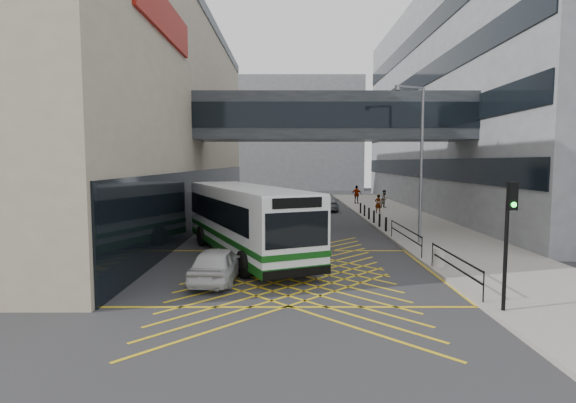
{
  "coord_description": "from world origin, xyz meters",
  "views": [
    {
      "loc": [
        -0.02,
        -18.31,
        4.58
      ],
      "look_at": [
        0.0,
        4.0,
        2.6
      ],
      "focal_mm": 28.0,
      "sensor_mm": 36.0,
      "label": 1
    }
  ],
  "objects_px": {
    "street_lamp": "(419,155)",
    "pedestrian_c": "(357,195)",
    "car_silver": "(327,203)",
    "pedestrian_b": "(385,199)",
    "bus": "(245,219)",
    "traffic_light": "(509,228)",
    "car_white": "(217,264)",
    "car_dark": "(261,223)",
    "litter_bin": "(438,257)",
    "pedestrian_a": "(378,204)"
  },
  "relations": [
    {
      "from": "car_silver",
      "to": "litter_bin",
      "type": "relative_size",
      "value": 5.39
    },
    {
      "from": "bus",
      "to": "street_lamp",
      "type": "relative_size",
      "value": 1.45
    },
    {
      "from": "litter_bin",
      "to": "car_dark",
      "type": "bearing_deg",
      "value": 131.21
    },
    {
      "from": "bus",
      "to": "car_silver",
      "type": "relative_size",
      "value": 2.8
    },
    {
      "from": "bus",
      "to": "street_lamp",
      "type": "bearing_deg",
      "value": -7.31
    },
    {
      "from": "litter_bin",
      "to": "pedestrian_c",
      "type": "height_order",
      "value": "pedestrian_c"
    },
    {
      "from": "bus",
      "to": "pedestrian_a",
      "type": "xyz_separation_m",
      "value": [
        9.92,
        16.92,
        -0.86
      ]
    },
    {
      "from": "car_white",
      "to": "car_silver",
      "type": "distance_m",
      "value": 25.87
    },
    {
      "from": "litter_bin",
      "to": "pedestrian_c",
      "type": "distance_m",
      "value": 28.72
    },
    {
      "from": "car_dark",
      "to": "pedestrian_a",
      "type": "relative_size",
      "value": 3.14
    },
    {
      "from": "car_white",
      "to": "street_lamp",
      "type": "height_order",
      "value": "street_lamp"
    },
    {
      "from": "litter_bin",
      "to": "car_white",
      "type": "bearing_deg",
      "value": -169.33
    },
    {
      "from": "litter_bin",
      "to": "pedestrian_b",
      "type": "distance_m",
      "value": 24.73
    },
    {
      "from": "car_silver",
      "to": "pedestrian_a",
      "type": "bearing_deg",
      "value": 138.5
    },
    {
      "from": "pedestrian_b",
      "to": "litter_bin",
      "type": "bearing_deg",
      "value": -131.08
    },
    {
      "from": "pedestrian_c",
      "to": "car_dark",
      "type": "bearing_deg",
      "value": 86.21
    },
    {
      "from": "car_white",
      "to": "bus",
      "type": "bearing_deg",
      "value": -93.24
    },
    {
      "from": "car_silver",
      "to": "pedestrian_c",
      "type": "distance_m",
      "value": 6.45
    },
    {
      "from": "litter_bin",
      "to": "bus",
      "type": "bearing_deg",
      "value": 160.11
    },
    {
      "from": "pedestrian_a",
      "to": "pedestrian_b",
      "type": "xyz_separation_m",
      "value": [
        1.54,
        4.56,
        0.04
      ]
    },
    {
      "from": "car_silver",
      "to": "pedestrian_b",
      "type": "relative_size",
      "value": 2.58
    },
    {
      "from": "car_silver",
      "to": "car_white",
      "type": "bearing_deg",
      "value": 73.64
    },
    {
      "from": "car_dark",
      "to": "car_white",
      "type": "bearing_deg",
      "value": 81.35
    },
    {
      "from": "bus",
      "to": "car_silver",
      "type": "bearing_deg",
      "value": 50.38
    },
    {
      "from": "pedestrian_a",
      "to": "car_white",
      "type": "bearing_deg",
      "value": 55.66
    },
    {
      "from": "car_white",
      "to": "litter_bin",
      "type": "bearing_deg",
      "value": -165.37
    },
    {
      "from": "street_lamp",
      "to": "pedestrian_c",
      "type": "height_order",
      "value": "street_lamp"
    },
    {
      "from": "car_dark",
      "to": "pedestrian_a",
      "type": "distance_m",
      "value": 14.39
    },
    {
      "from": "pedestrian_b",
      "to": "pedestrian_c",
      "type": "bearing_deg",
      "value": 82.15
    },
    {
      "from": "traffic_light",
      "to": "car_white",
      "type": "bearing_deg",
      "value": 151.71
    },
    {
      "from": "pedestrian_b",
      "to": "pedestrian_a",
      "type": "bearing_deg",
      "value": -142.78
    },
    {
      "from": "car_dark",
      "to": "pedestrian_c",
      "type": "relative_size",
      "value": 2.63
    },
    {
      "from": "car_silver",
      "to": "traffic_light",
      "type": "relative_size",
      "value": 1.13
    },
    {
      "from": "litter_bin",
      "to": "pedestrian_a",
      "type": "distance_m",
      "value": 20.04
    },
    {
      "from": "traffic_light",
      "to": "pedestrian_c",
      "type": "bearing_deg",
      "value": 83.71
    },
    {
      "from": "pedestrian_c",
      "to": "car_silver",
      "type": "bearing_deg",
      "value": 77.02
    },
    {
      "from": "car_silver",
      "to": "traffic_light",
      "type": "xyz_separation_m",
      "value": [
        2.71,
        -29.03,
        1.98
      ]
    },
    {
      "from": "car_white",
      "to": "traffic_light",
      "type": "bearing_deg",
      "value": 160.5
    },
    {
      "from": "car_dark",
      "to": "pedestrian_c",
      "type": "height_order",
      "value": "pedestrian_c"
    },
    {
      "from": "traffic_light",
      "to": "pedestrian_b",
      "type": "relative_size",
      "value": 2.28
    },
    {
      "from": "car_white",
      "to": "car_silver",
      "type": "height_order",
      "value": "car_white"
    },
    {
      "from": "pedestrian_c",
      "to": "bus",
      "type": "bearing_deg",
      "value": 90.66
    },
    {
      "from": "bus",
      "to": "pedestrian_a",
      "type": "distance_m",
      "value": 19.63
    },
    {
      "from": "car_dark",
      "to": "litter_bin",
      "type": "height_order",
      "value": "car_dark"
    },
    {
      "from": "car_white",
      "to": "pedestrian_a",
      "type": "height_order",
      "value": "pedestrian_a"
    },
    {
      "from": "traffic_light",
      "to": "litter_bin",
      "type": "xyz_separation_m",
      "value": [
        -0.09,
        5.67,
        -2.1
      ]
    },
    {
      "from": "bus",
      "to": "pedestrian_c",
      "type": "relative_size",
      "value": 6.37
    },
    {
      "from": "car_white",
      "to": "street_lamp",
      "type": "xyz_separation_m",
      "value": [
        9.79,
        7.45,
        4.26
      ]
    },
    {
      "from": "car_silver",
      "to": "pedestrian_a",
      "type": "xyz_separation_m",
      "value": [
        4.08,
        -3.37,
        0.28
      ]
    },
    {
      "from": "car_silver",
      "to": "traffic_light",
      "type": "height_order",
      "value": "traffic_light"
    }
  ]
}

